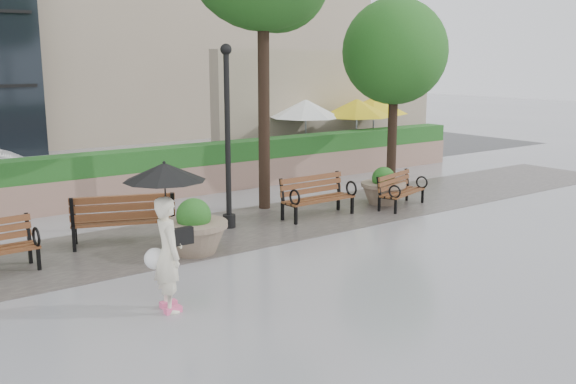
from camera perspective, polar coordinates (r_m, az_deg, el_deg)
ground at (r=11.22m, az=-0.80°, el=-7.22°), size 100.00×100.00×0.00m
cobble_strip at (r=13.67m, az=-8.13°, el=-3.86°), size 28.00×3.20×0.01m
hedge_wall at (r=17.08m, az=-14.55°, el=1.26°), size 24.00×0.80×1.35m
cafe_wall at (r=24.41m, az=3.79°, el=7.76°), size 10.00×0.60×4.00m
cafe_hedge at (r=22.60m, az=6.35°, el=3.46°), size 8.00×0.50×0.90m
asphalt_street at (r=20.92m, az=-18.56°, el=1.03°), size 40.00×7.00×0.00m
bench_2 at (r=13.23m, az=-14.38°, el=-3.24°), size 2.12×1.43×1.07m
bench_3 at (r=15.08m, az=2.67°, el=-1.19°), size 1.82×0.74×0.97m
bench_4 at (r=16.33m, az=10.04°, el=-0.48°), size 1.69×1.07×0.85m
planter_left at (r=12.35m, az=-8.34°, el=-3.54°), size 1.28×1.28×1.08m
planter_right at (r=16.63m, az=8.46°, el=0.22°), size 1.15×1.15×0.96m
lamppost at (r=13.90m, az=-5.37°, el=3.80°), size 0.28×0.28×3.97m
tree_2 at (r=19.57m, az=9.63°, el=11.91°), size 3.22×3.09×5.43m
patio_umb_white at (r=22.21m, az=1.59°, el=7.38°), size 2.50×2.50×2.30m
patio_umb_yellow_a at (r=22.67m, az=6.14°, el=7.40°), size 2.50×2.50×2.30m
patio_umb_yellow_b at (r=24.08m, az=7.66°, el=7.61°), size 2.50×2.50×2.30m
pedestrian at (r=9.44m, az=-10.74°, el=-2.64°), size 1.19×1.19×2.19m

